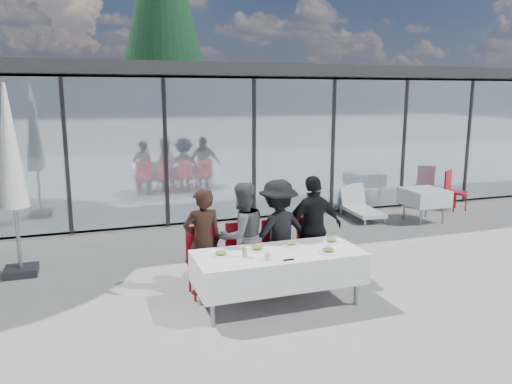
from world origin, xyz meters
TOP-DOWN VIEW (x-y plane):
  - ground at (0.00, 0.00)m, footprint 90.00×90.00m
  - pavilion at (2.00, 8.16)m, footprint 14.80×8.80m
  - treeline at (-2.00, 28.00)m, footprint 62.50×2.00m
  - dining_table at (-0.12, -0.45)m, footprint 2.26×0.96m
  - diner_a at (-0.99, 0.29)m, footprint 0.60×0.60m
  - diner_chair_a at (-0.99, 0.30)m, footprint 0.44×0.44m
  - diner_b at (-0.40, 0.29)m, footprint 0.94×0.94m
  - diner_chair_b at (-0.40, 0.30)m, footprint 0.44×0.44m
  - diner_c at (0.16, 0.29)m, footprint 1.24×1.24m
  - diner_chair_c at (0.16, 0.30)m, footprint 0.44×0.44m
  - diner_d at (0.74, 0.29)m, footprint 1.01×1.01m
  - diner_chair_d at (0.74, 0.30)m, footprint 0.44×0.44m
  - plate_a at (-0.89, -0.34)m, footprint 0.26×0.26m
  - plate_b at (-0.37, -0.28)m, footprint 0.26×0.26m
  - plate_c at (0.15, -0.23)m, footprint 0.26×0.26m
  - plate_d at (0.75, -0.29)m, footprint 0.26×0.26m
  - plate_extra at (0.50, -0.67)m, footprint 0.26×0.26m
  - juice_bottle at (-0.62, -0.50)m, footprint 0.06×0.06m
  - drinking_glasses at (0.06, -0.69)m, footprint 0.94×0.09m
  - folded_eyeglasses at (-0.12, -0.80)m, footprint 0.14×0.03m
  - spare_table_right at (4.63, 2.72)m, footprint 0.86×0.86m
  - spare_chair_a at (6.02, 3.48)m, footprint 0.61×0.61m
  - spare_chair_b at (5.31, 4.27)m, footprint 0.56×0.56m
  - market_umbrella at (-3.58, 1.95)m, footprint 0.50×0.50m
  - lounger at (3.48, 3.56)m, footprint 0.71×1.38m
  - conifer_tree at (0.50, 13.00)m, footprint 4.00×4.00m

SIDE VIEW (x-z plane):
  - ground at x=0.00m, z-range 0.00..0.00m
  - lounger at x=3.48m, z-range -0.10..0.62m
  - diner_chair_a at x=-0.99m, z-range 0.05..1.03m
  - diner_chair_b at x=-0.40m, z-range 0.05..1.03m
  - diner_chair_c at x=0.16m, z-range 0.05..1.03m
  - diner_chair_d at x=0.74m, z-range 0.05..1.03m
  - spare_chair_a at x=6.02m, z-range 0.05..1.03m
  - spare_chair_b at x=5.31m, z-range 0.05..1.03m
  - dining_table at x=-0.12m, z-range 0.16..0.91m
  - spare_table_right at x=4.63m, z-range 0.18..0.92m
  - folded_eyeglasses at x=-0.12m, z-range 0.75..0.76m
  - diner_a at x=-0.99m, z-range 0.00..1.54m
  - plate_a at x=-0.89m, z-range 0.74..0.81m
  - plate_b at x=-0.37m, z-range 0.74..0.81m
  - plate_c at x=0.15m, z-range 0.74..0.81m
  - plate_d at x=0.75m, z-range 0.74..0.81m
  - plate_extra at x=0.50m, z-range 0.74..0.81m
  - diner_b at x=-0.40m, z-range 0.00..1.59m
  - diner_c at x=0.16m, z-range 0.00..1.60m
  - drinking_glasses at x=0.06m, z-range 0.75..0.85m
  - diner_d at x=0.74m, z-range 0.00..1.63m
  - juice_bottle at x=-0.62m, z-range 0.75..0.89m
  - market_umbrella at x=-3.58m, z-range 0.39..3.39m
  - pavilion at x=2.00m, z-range 0.43..3.87m
  - treeline at x=-2.00m, z-range 0.00..4.40m
  - conifer_tree at x=0.50m, z-range 0.74..11.24m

